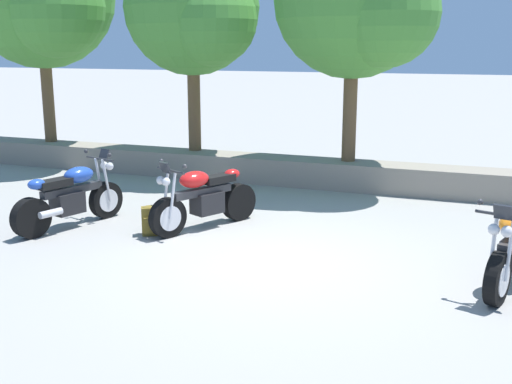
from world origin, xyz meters
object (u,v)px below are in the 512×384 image
at_px(motorcycle_blue_near_left, 71,198).
at_px(motorcycle_red_centre, 203,199).
at_px(leafy_tree_mid_right, 360,1).
at_px(rider_backpack, 151,220).
at_px(leafy_tree_mid_left, 196,10).

height_order(motorcycle_blue_near_left, motorcycle_red_centre, same).
xyz_separation_m(motorcycle_blue_near_left, leafy_tree_mid_right, (3.66, 4.38, 3.21)).
distance_m(rider_backpack, leafy_tree_mid_right, 5.96).
bearing_deg(motorcycle_red_centre, motorcycle_blue_near_left, -161.78).
distance_m(motorcycle_red_centre, leafy_tree_mid_left, 5.28).
xyz_separation_m(motorcycle_red_centre, leafy_tree_mid_left, (-1.92, 3.81, 3.11)).
distance_m(motorcycle_blue_near_left, leafy_tree_mid_right, 6.54).
bearing_deg(leafy_tree_mid_right, motorcycle_red_centre, -113.75).
height_order(motorcycle_blue_near_left, rider_backpack, motorcycle_blue_near_left).
relative_size(leafy_tree_mid_left, leafy_tree_mid_right, 0.96).
bearing_deg(motorcycle_red_centre, rider_backpack, -134.93).
relative_size(rider_backpack, leafy_tree_mid_left, 0.10).
relative_size(motorcycle_red_centre, leafy_tree_mid_left, 0.42).
bearing_deg(leafy_tree_mid_left, leafy_tree_mid_right, -1.66).
xyz_separation_m(leafy_tree_mid_left, leafy_tree_mid_right, (3.55, -0.10, 0.09)).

